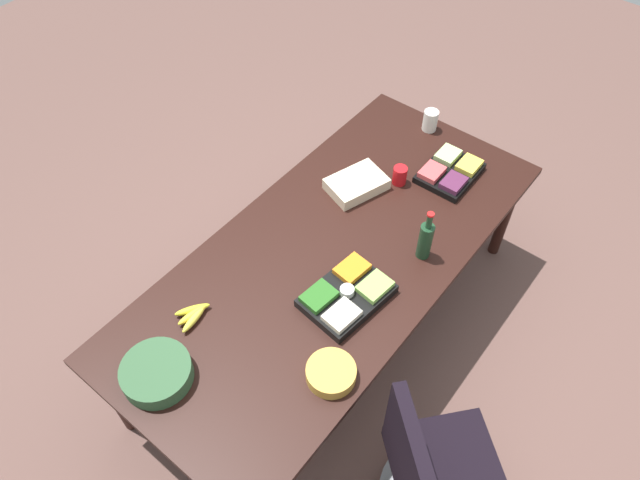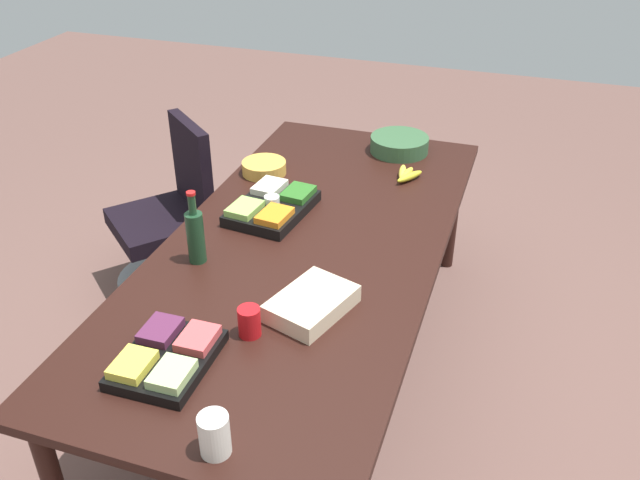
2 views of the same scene
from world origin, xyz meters
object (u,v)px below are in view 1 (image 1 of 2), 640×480
at_px(wine_bottle, 425,240).
at_px(red_solo_cup, 400,175).
at_px(veggie_tray, 347,295).
at_px(office_chair, 433,476).
at_px(mayo_jar, 430,120).
at_px(salad_bowl, 157,373).
at_px(chip_bowl, 331,373).
at_px(banana_bunch, 193,314).
at_px(conference_table, 334,259).
at_px(fruit_platter, 450,171).
at_px(sheet_cake, 357,184).

xyz_separation_m(wine_bottle, red_solo_cup, (-0.37, -0.39, -0.07)).
bearing_deg(veggie_tray, office_chair, 67.33).
bearing_deg(office_chair, mayo_jar, -145.96).
xyz_separation_m(salad_bowl, chip_bowl, (-0.48, 0.59, -0.01)).
bearing_deg(salad_bowl, veggie_tray, 154.90).
distance_m(office_chair, banana_bunch, 1.34).
bearing_deg(red_solo_cup, mayo_jar, -167.21).
bearing_deg(veggie_tray, conference_table, -130.34).
relative_size(office_chair, fruit_platter, 2.61).
xyz_separation_m(red_solo_cup, mayo_jar, (-0.51, -0.12, 0.01)).
bearing_deg(banana_bunch, sheet_cake, 175.35).
height_order(banana_bunch, fruit_platter, fruit_platter).
xyz_separation_m(sheet_cake, fruit_platter, (-0.42, 0.36, -0.00)).
distance_m(fruit_platter, wine_bottle, 0.63).
bearing_deg(veggie_tray, banana_bunch, -43.32).
height_order(office_chair, mayo_jar, office_chair).
distance_m(banana_bunch, red_solo_cup, 1.39).
bearing_deg(wine_bottle, red_solo_cup, -133.19).
bearing_deg(mayo_jar, sheet_cake, -3.78).
relative_size(sheet_cake, banana_bunch, 1.60).
bearing_deg(banana_bunch, conference_table, 159.06).
xyz_separation_m(banana_bunch, salad_bowl, (0.32, 0.11, 0.02)).
bearing_deg(red_solo_cup, wine_bottle, 46.81).
xyz_separation_m(conference_table, wine_bottle, (-0.27, 0.37, 0.18)).
xyz_separation_m(sheet_cake, banana_bunch, (1.17, -0.10, -0.01)).
height_order(sheet_cake, chip_bowl, sheet_cake).
relative_size(office_chair, wine_bottle, 3.00).
distance_m(conference_table, red_solo_cup, 0.65).
xyz_separation_m(veggie_tray, wine_bottle, (-0.46, 0.14, 0.09)).
height_order(veggie_tray, fruit_platter, veggie_tray).
bearing_deg(office_chair, banana_bunch, -79.98).
xyz_separation_m(conference_table, banana_bunch, (0.73, -0.28, 0.09)).
distance_m(office_chair, sheet_cake, 1.56).
bearing_deg(wine_bottle, banana_bunch, -32.88).
relative_size(veggie_tray, wine_bottle, 1.43).
bearing_deg(salad_bowl, mayo_jar, 179.09).
height_order(banana_bunch, mayo_jar, mayo_jar).
relative_size(conference_table, salad_bowl, 8.03).
relative_size(salad_bowl, chip_bowl, 1.40).
bearing_deg(sheet_cake, conference_table, 22.44).
height_order(fruit_platter, chip_bowl, fruit_platter).
bearing_deg(conference_table, wine_bottle, 126.40).
height_order(fruit_platter, salad_bowl, salad_bowl).
xyz_separation_m(office_chair, mayo_jar, (-1.65, -1.12, 0.46)).
relative_size(office_chair, sheet_cake, 2.96).
relative_size(veggie_tray, chip_bowl, 2.01).
xyz_separation_m(conference_table, mayo_jar, (-1.15, -0.14, 0.13)).
distance_m(office_chair, wine_bottle, 1.12).
relative_size(conference_table, veggie_tray, 5.58).
distance_m(conference_table, banana_bunch, 0.79).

